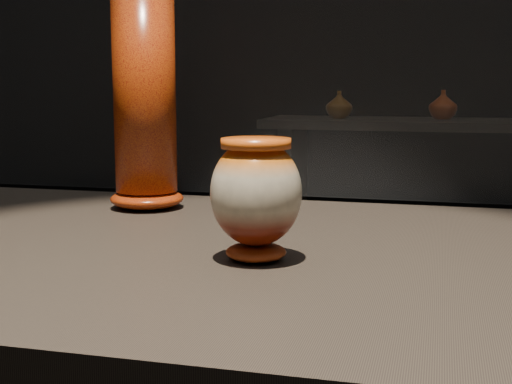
# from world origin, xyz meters

# --- Properties ---
(main_vase) EXTENTS (0.14, 0.14, 0.15)m
(main_vase) POSITION_xyz_m (-0.15, -0.06, 0.98)
(main_vase) COLOR maroon
(main_vase) RESTS_ON display_plinth
(tall_vase) EXTENTS (0.16, 0.16, 0.41)m
(tall_vase) POSITION_xyz_m (-0.43, 0.25, 1.10)
(tall_vase) COLOR #BB4A0C
(tall_vase) RESTS_ON display_plinth
(back_shelf) EXTENTS (2.00, 0.60, 0.90)m
(back_shelf) POSITION_xyz_m (0.05, 3.30, 0.64)
(back_shelf) COLOR black
(back_shelf) RESTS_ON ground
(back_vase_left) EXTENTS (0.18, 0.18, 0.16)m
(back_vase_left) POSITION_xyz_m (-0.52, 3.28, 0.98)
(back_vase_left) COLOR #8A5A14
(back_vase_left) RESTS_ON back_shelf
(back_vase_mid) EXTENTS (0.22, 0.22, 0.17)m
(back_vase_mid) POSITION_xyz_m (0.07, 3.34, 0.98)
(back_vase_mid) COLOR maroon
(back_vase_mid) RESTS_ON back_shelf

